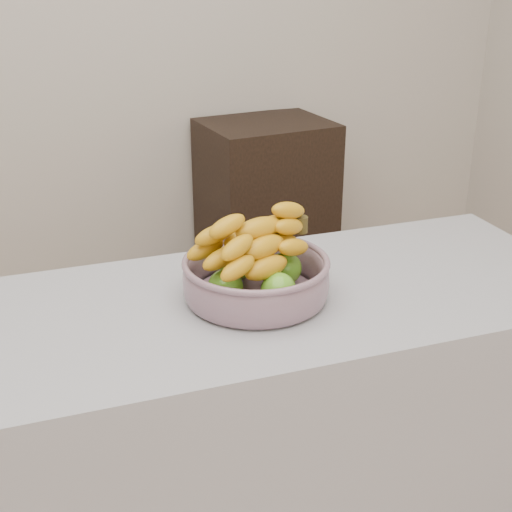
# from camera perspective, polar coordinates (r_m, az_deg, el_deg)

# --- Properties ---
(counter) EXTENTS (2.00, 0.60, 0.90)m
(counter) POSITION_cam_1_polar(r_m,az_deg,el_deg) (1.76, -7.64, -17.73)
(counter) COLOR #A3A4AB
(counter) RESTS_ON ground
(cabinet) EXTENTS (0.56, 0.47, 0.94)m
(cabinet) POSITION_cam_1_polar(r_m,az_deg,el_deg) (3.15, 0.79, 2.35)
(cabinet) COLOR black
(cabinet) RESTS_ON ground
(fruit_bowl) EXTENTS (0.32, 0.32, 0.18)m
(fruit_bowl) POSITION_cam_1_polar(r_m,az_deg,el_deg) (1.53, -0.01, -1.40)
(fruit_bowl) COLOR #8992A5
(fruit_bowl) RESTS_ON counter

